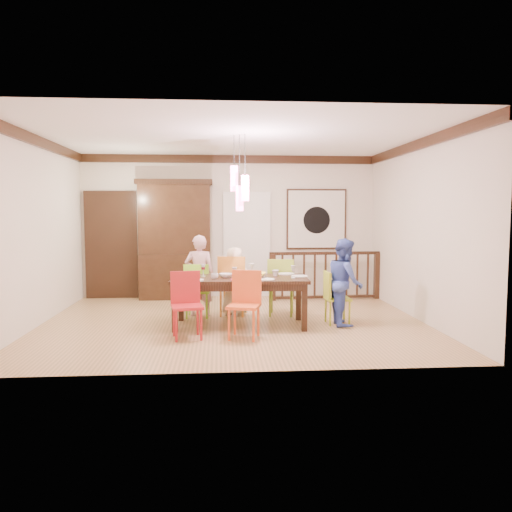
{
  "coord_description": "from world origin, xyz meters",
  "views": [
    {
      "loc": [
        -0.22,
        -7.81,
        1.74
      ],
      "look_at": [
        0.36,
        0.1,
        1.05
      ],
      "focal_mm": 35.0,
      "sensor_mm": 36.0,
      "label": 1
    }
  ],
  "objects": [
    {
      "name": "pendant_cluster",
      "position": [
        0.09,
        -0.26,
        2.11
      ],
      "size": [
        0.27,
        0.21,
        1.14
      ],
      "color": "#FF4C8D",
      "rests_on": "ceiling"
    },
    {
      "name": "small_bowl",
      "position": [
        -0.12,
        -0.28,
        0.78
      ],
      "size": [
        0.26,
        0.26,
        0.06
      ],
      "primitive_type": "imported",
      "rotation": [
        0.0,
        0.0,
        0.32
      ],
      "color": "white",
      "rests_on": "dining_table"
    },
    {
      "name": "person_far_left",
      "position": [
        -0.56,
        0.55,
        0.68
      ],
      "size": [
        0.52,
        0.36,
        1.37
      ],
      "primitive_type": "imported",
      "rotation": [
        0.0,
        0.0,
        3.07
      ],
      "color": "beige",
      "rests_on": "floor"
    },
    {
      "name": "person_far_mid",
      "position": [
        0.04,
        0.55,
        0.58
      ],
      "size": [
        0.63,
        0.47,
        1.16
      ],
      "primitive_type": "imported",
      "rotation": [
        0.0,
        0.0,
        2.95
      ],
      "color": "beige",
      "rests_on": "floor"
    },
    {
      "name": "ceiling",
      "position": [
        0.0,
        0.0,
        2.9
      ],
      "size": [
        6.0,
        6.0,
        0.0
      ],
      "primitive_type": "plane",
      "rotation": [
        3.14,
        0.0,
        0.0
      ],
      "color": "white",
      "rests_on": "wall_back"
    },
    {
      "name": "painting",
      "position": [
        1.8,
        2.46,
        1.6
      ],
      "size": [
        1.25,
        0.06,
        1.25
      ],
      "color": "black",
      "rests_on": "wall_back"
    },
    {
      "name": "wall_back",
      "position": [
        0.0,
        2.5,
        1.45
      ],
      "size": [
        6.0,
        0.0,
        6.0
      ],
      "primitive_type": "plane",
      "rotation": [
        1.57,
        0.0,
        0.0
      ],
      "color": "beige",
      "rests_on": "floor"
    },
    {
      "name": "chair_near_mid",
      "position": [
        0.11,
        -1.03,
        0.53
      ],
      "size": [
        0.52,
        0.52,
        0.93
      ],
      "rotation": [
        0.0,
        0.0,
        -0.27
      ],
      "color": "#E55724",
      "rests_on": "floor"
    },
    {
      "name": "plate_near_mid",
      "position": [
        0.46,
        -0.57,
        0.76
      ],
      "size": [
        0.26,
        0.26,
        0.01
      ],
      "primitive_type": "cylinder",
      "color": "white",
      "rests_on": "dining_table"
    },
    {
      "name": "plate_end_right",
      "position": [
        1.01,
        -0.24,
        0.76
      ],
      "size": [
        0.26,
        0.26,
        0.01
      ],
      "primitive_type": "cylinder",
      "color": "white",
      "rests_on": "dining_table"
    },
    {
      "name": "crown_molding",
      "position": [
        0.0,
        0.0,
        2.82
      ],
      "size": [
        6.0,
        5.0,
        0.16
      ],
      "primitive_type": null,
      "color": "black",
      "rests_on": "wall_back"
    },
    {
      "name": "person_end_right",
      "position": [
        1.71,
        -0.3,
        0.67
      ],
      "size": [
        0.53,
        0.67,
        1.34
      ],
      "primitive_type": "imported",
      "rotation": [
        0.0,
        0.0,
        1.54
      ],
      "color": "#3D55AC",
      "rests_on": "floor"
    },
    {
      "name": "plate_far_mid",
      "position": [
        0.03,
        0.01,
        0.76
      ],
      "size": [
        0.26,
        0.26,
        0.01
      ],
      "primitive_type": "cylinder",
      "color": "white",
      "rests_on": "dining_table"
    },
    {
      "name": "chair_far_left",
      "position": [
        -0.58,
        0.44,
        0.52
      ],
      "size": [
        0.44,
        0.44,
        0.9
      ],
      "rotation": [
        0.0,
        0.0,
        3.06
      ],
      "color": "#82CE25",
      "rests_on": "floor"
    },
    {
      "name": "chair_far_mid",
      "position": [
        0.01,
        0.57,
        0.58
      ],
      "size": [
        0.54,
        0.54,
        1.02
      ],
      "rotation": [
        0.0,
        0.0,
        2.96
      ],
      "color": "orange",
      "rests_on": "floor"
    },
    {
      "name": "white_doorway",
      "position": [
        0.35,
        2.46,
        1.05
      ],
      "size": [
        0.97,
        0.05,
        2.22
      ],
      "primitive_type": "cube",
      "color": "silver",
      "rests_on": "wall_back"
    },
    {
      "name": "panel_door",
      "position": [
        -2.4,
        2.45,
        1.05
      ],
      "size": [
        1.04,
        0.07,
        2.24
      ],
      "primitive_type": "cube",
      "color": "black",
      "rests_on": "wall_back"
    },
    {
      "name": "balustrade",
      "position": [
        1.89,
        1.95,
        0.5
      ],
      "size": [
        2.27,
        0.16,
        0.96
      ],
      "rotation": [
        0.0,
        0.0,
        0.03
      ],
      "color": "black",
      "rests_on": "floor"
    },
    {
      "name": "floor",
      "position": [
        0.0,
        0.0,
        0.0
      ],
      "size": [
        6.0,
        6.0,
        0.0
      ],
      "primitive_type": "plane",
      "color": "olive",
      "rests_on": "ground"
    },
    {
      "name": "napkin",
      "position": [
        0.03,
        -0.55,
        0.76
      ],
      "size": [
        0.18,
        0.14,
        0.01
      ],
      "primitive_type": "cube",
      "color": "#D83359",
      "rests_on": "dining_table"
    },
    {
      "name": "cup_left",
      "position": [
        -0.29,
        -0.42,
        0.79
      ],
      "size": [
        0.14,
        0.14,
        0.09
      ],
      "primitive_type": "imported",
      "rotation": [
        0.0,
        0.0,
        -0.43
      ],
      "color": "silver",
      "rests_on": "dining_table"
    },
    {
      "name": "cup_right",
      "position": [
        0.65,
        -0.16,
        0.8
      ],
      "size": [
        0.14,
        0.14,
        0.1
      ],
      "primitive_type": "imported",
      "rotation": [
        0.0,
        0.0,
        -0.44
      ],
      "color": "silver",
      "rests_on": "dining_table"
    },
    {
      "name": "serving_bowl",
      "position": [
        0.3,
        -0.36,
        0.79
      ],
      "size": [
        0.43,
        0.43,
        0.09
      ],
      "primitive_type": "imported",
      "rotation": [
        0.0,
        0.0,
        -0.25
      ],
      "color": "yellow",
      "rests_on": "dining_table"
    },
    {
      "name": "wine_glass_b",
      "position": [
        0.28,
        -0.07,
        0.84
      ],
      "size": [
        0.08,
        0.08,
        0.19
      ],
      "primitive_type": null,
      "color": "silver",
      "rests_on": "dining_table"
    },
    {
      "name": "china_hutch",
      "position": [
        -1.11,
        2.3,
        1.2
      ],
      "size": [
        1.51,
        0.46,
        2.39
      ],
      "color": "black",
      "rests_on": "floor"
    },
    {
      "name": "wall_left",
      "position": [
        -3.0,
        0.0,
        1.45
      ],
      "size": [
        0.0,
        5.0,
        5.0
      ],
      "primitive_type": "plane",
      "rotation": [
        1.57,
        0.0,
        1.57
      ],
      "color": "beige",
      "rests_on": "floor"
    },
    {
      "name": "plate_near_left",
      "position": [
        -0.58,
        -0.57,
        0.76
      ],
      "size": [
        0.26,
        0.26,
        0.01
      ],
      "primitive_type": "cylinder",
      "color": "white",
      "rests_on": "dining_table"
    },
    {
      "name": "chair_near_left",
      "position": [
        -0.67,
        -0.98,
        0.53
      ],
      "size": [
        0.48,
        0.48,
        0.92
      ],
      "rotation": [
        0.0,
        0.0,
        0.18
      ],
      "color": "#AD1D20",
      "rests_on": "floor"
    },
    {
      "name": "plate_far_left",
      "position": [
        -0.69,
        0.06,
        0.76
      ],
      "size": [
        0.26,
        0.26,
        0.01
      ],
      "primitive_type": "cylinder",
      "color": "white",
      "rests_on": "dining_table"
    },
    {
      "name": "plate_far_right",
      "position": [
        0.86,
        0.09,
        0.76
      ],
      "size": [
        0.26,
        0.26,
        0.01
      ],
      "primitive_type": "cylinder",
      "color": "white",
      "rests_on": "dining_table"
    },
    {
      "name": "dining_table",
      "position": [
        0.09,
        -0.26,
        0.66
      ],
      "size": [
        2.09,
        1.02,
        0.75
      ],
      "rotation": [
        0.0,
        0.0,
        -0.04
      ],
      "color": "black",
      "rests_on": "floor"
    },
    {
      "name": "wine_glass_c",
      "position": [
        0.0,
        -0.55,
        0.84
      ],
      "size": [
        0.08,
        0.08,
        0.19
      ],
      "primitive_type": null,
      "color": "#590C19",
      "rests_on": "dining_table"
    },
    {
      "name": "wall_right",
      "position": [
        3.0,
        0.0,
        1.45
      ],
      "size": [
        0.0,
        5.0,
        5.0
      ],
      "primitive_type": "plane",
      "rotation": [
        1.57,
        0.0,
        -1.57
      ],
      "color": "beige",
      "rests_on": "floor"
    },
    {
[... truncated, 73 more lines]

